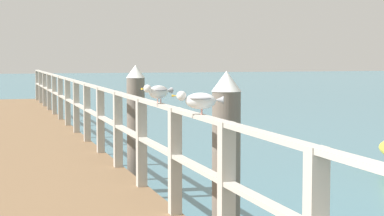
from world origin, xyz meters
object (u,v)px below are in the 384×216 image
(seagull_background, at_px, (158,91))
(seagull_foreground, at_px, (200,100))
(dock_piling_far, at_px, (136,128))
(dock_piling_near, at_px, (226,171))

(seagull_background, bearing_deg, seagull_foreground, 148.57)
(dock_piling_far, height_order, seagull_foreground, dock_piling_far)
(dock_piling_far, distance_m, seagull_foreground, 4.59)
(dock_piling_far, distance_m, seagull_background, 3.07)
(dock_piling_far, bearing_deg, seagull_foreground, -94.91)
(seagull_foreground, height_order, seagull_background, same)
(dock_piling_near, bearing_deg, dock_piling_far, 90.00)
(dock_piling_near, bearing_deg, seagull_foreground, -137.26)
(dock_piling_near, height_order, dock_piling_far, same)
(seagull_foreground, distance_m, seagull_background, 1.55)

